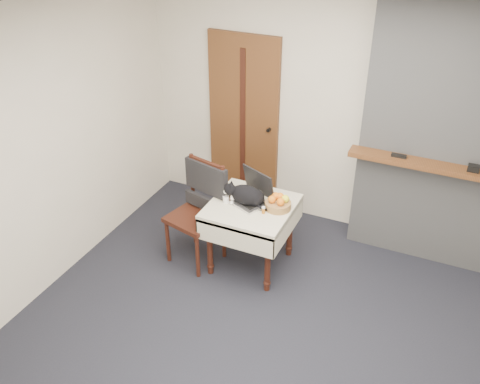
# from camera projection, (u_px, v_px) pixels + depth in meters

# --- Properties ---
(ground) EXTENTS (4.50, 4.50, 0.00)m
(ground) POSITION_uv_depth(u_px,v_px,m) (277.00, 343.00, 4.50)
(ground) COLOR black
(ground) RESTS_ON ground
(room_shell) EXTENTS (4.52, 4.01, 2.61)m
(room_shell) POSITION_uv_depth(u_px,v_px,m) (308.00, 131.00, 3.95)
(room_shell) COLOR beige
(room_shell) RESTS_ON ground
(door) EXTENTS (0.82, 0.10, 2.00)m
(door) POSITION_uv_depth(u_px,v_px,m) (244.00, 123.00, 5.95)
(door) COLOR brown
(door) RESTS_ON ground
(chimney) EXTENTS (1.62, 0.48, 2.60)m
(chimney) POSITION_uv_depth(u_px,v_px,m) (445.00, 137.00, 4.95)
(chimney) COLOR gray
(chimney) RESTS_ON ground
(side_table) EXTENTS (0.78, 0.78, 0.70)m
(side_table) POSITION_uv_depth(u_px,v_px,m) (251.00, 215.00, 5.12)
(side_table) COLOR #33140E
(side_table) RESTS_ON ground
(laptop) EXTENTS (0.49, 0.46, 0.29)m
(laptop) POSITION_uv_depth(u_px,v_px,m) (251.00, 193.00, 5.11)
(laptop) COLOR #B7B7BC
(laptop) RESTS_ON side_table
(cat) EXTENTS (0.48, 0.25, 0.23)m
(cat) POSITION_uv_depth(u_px,v_px,m) (247.00, 195.00, 5.02)
(cat) COLOR black
(cat) RESTS_ON side_table
(cream_jar) EXTENTS (0.06, 0.06, 0.07)m
(cream_jar) POSITION_uv_depth(u_px,v_px,m) (226.00, 199.00, 5.08)
(cream_jar) COLOR white
(cream_jar) RESTS_ON side_table
(pill_bottle) EXTENTS (0.03, 0.03, 0.07)m
(pill_bottle) POSITION_uv_depth(u_px,v_px,m) (263.00, 210.00, 4.92)
(pill_bottle) COLOR #AE6115
(pill_bottle) RESTS_ON side_table
(fruit_basket) EXTENTS (0.25, 0.25, 0.14)m
(fruit_basket) POSITION_uv_depth(u_px,v_px,m) (278.00, 203.00, 4.98)
(fruit_basket) COLOR #9D6E3F
(fruit_basket) RESTS_ON side_table
(desk_clutter) EXTENTS (0.14, 0.02, 0.01)m
(desk_clutter) POSITION_uv_depth(u_px,v_px,m) (275.00, 207.00, 5.01)
(desk_clutter) COLOR black
(desk_clutter) RESTS_ON side_table
(chair) EXTENTS (0.57, 0.56, 1.05)m
(chair) POSITION_uv_depth(u_px,v_px,m) (202.00, 198.00, 5.21)
(chair) COLOR #33140E
(chair) RESTS_ON ground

